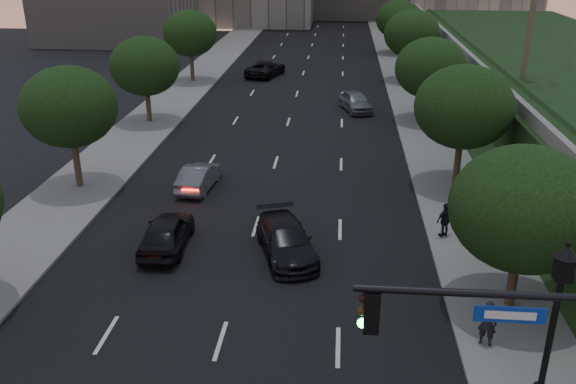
# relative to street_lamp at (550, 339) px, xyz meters

# --- Properties ---
(road_surface) EXTENTS (16.00, 140.00, 0.02)m
(road_surface) POSITION_rel_street_lamp_xyz_m (-9.69, 27.66, -2.62)
(road_surface) COLOR black
(road_surface) RESTS_ON ground
(sidewalk_right) EXTENTS (4.50, 140.00, 0.15)m
(sidewalk_right) POSITION_rel_street_lamp_xyz_m (0.56, 27.66, -2.56)
(sidewalk_right) COLOR slate
(sidewalk_right) RESTS_ON ground
(sidewalk_left) EXTENTS (4.50, 140.00, 0.15)m
(sidewalk_left) POSITION_rel_street_lamp_xyz_m (-19.94, 27.66, -2.56)
(sidewalk_left) COLOR slate
(sidewalk_left) RESTS_ON ground
(parapet_wall) EXTENTS (0.35, 90.00, 0.70)m
(parapet_wall) POSITION_rel_street_lamp_xyz_m (3.81, 25.66, 1.72)
(parapet_wall) COLOR slate
(parapet_wall) RESTS_ON embankment
(tree_right_a) EXTENTS (5.20, 5.20, 6.24)m
(tree_right_a) POSITION_rel_street_lamp_xyz_m (0.61, 5.66, 1.39)
(tree_right_a) COLOR #38281C
(tree_right_a) RESTS_ON ground
(tree_right_b) EXTENTS (5.20, 5.20, 6.74)m
(tree_right_b) POSITION_rel_street_lamp_xyz_m (0.61, 17.66, 1.88)
(tree_right_b) COLOR #38281C
(tree_right_b) RESTS_ON ground
(tree_right_c) EXTENTS (5.20, 5.20, 6.24)m
(tree_right_c) POSITION_rel_street_lamp_xyz_m (0.61, 30.66, 1.39)
(tree_right_c) COLOR #38281C
(tree_right_c) RESTS_ON ground
(tree_right_d) EXTENTS (5.20, 5.20, 6.74)m
(tree_right_d) POSITION_rel_street_lamp_xyz_m (0.61, 44.66, 1.88)
(tree_right_d) COLOR #38281C
(tree_right_d) RESTS_ON ground
(tree_right_e) EXTENTS (5.20, 5.20, 6.24)m
(tree_right_e) POSITION_rel_street_lamp_xyz_m (0.61, 59.66, 1.39)
(tree_right_e) COLOR #38281C
(tree_right_e) RESTS_ON ground
(tree_left_b) EXTENTS (5.00, 5.00, 6.71)m
(tree_left_b) POSITION_rel_street_lamp_xyz_m (-19.99, 15.66, 1.94)
(tree_left_b) COLOR #38281C
(tree_left_b) RESTS_ON ground
(tree_left_c) EXTENTS (5.00, 5.00, 6.34)m
(tree_left_c) POSITION_rel_street_lamp_xyz_m (-19.99, 28.66, 1.57)
(tree_left_c) COLOR #38281C
(tree_left_c) RESTS_ON ground
(tree_left_d) EXTENTS (5.00, 5.00, 6.71)m
(tree_left_d) POSITION_rel_street_lamp_xyz_m (-19.99, 42.66, 1.94)
(tree_left_d) COLOR #38281C
(tree_left_d) RESTS_ON ground
(street_lamp) EXTENTS (0.64, 0.64, 5.62)m
(street_lamp) POSITION_rel_street_lamp_xyz_m (0.00, 0.00, 0.00)
(street_lamp) COLOR black
(street_lamp) RESTS_ON ground
(sedan_near_left) EXTENTS (1.96, 4.58, 1.54)m
(sedan_near_left) POSITION_rel_street_lamp_xyz_m (-13.30, 9.14, -1.86)
(sedan_near_left) COLOR black
(sedan_near_left) RESTS_ON ground
(sedan_mid_left) EXTENTS (1.87, 4.29, 1.37)m
(sedan_mid_left) POSITION_rel_street_lamp_xyz_m (-13.42, 16.21, -1.95)
(sedan_mid_left) COLOR #58595F
(sedan_mid_left) RESTS_ON ground
(sedan_far_left) EXTENTS (4.03, 6.04, 1.54)m
(sedan_far_left) POSITION_rel_street_lamp_xyz_m (-13.35, 45.93, -1.87)
(sedan_far_left) COLOR black
(sedan_far_left) RESTS_ON ground
(sedan_near_right) EXTENTS (3.45, 5.36, 1.45)m
(sedan_near_right) POSITION_rel_street_lamp_xyz_m (-8.00, 8.97, -1.91)
(sedan_near_right) COLOR black
(sedan_near_right) RESTS_ON ground
(sedan_far_right) EXTENTS (3.02, 4.89, 1.55)m
(sedan_far_right) POSITION_rel_street_lamp_xyz_m (-4.64, 33.38, -1.86)
(sedan_far_right) COLOR slate
(sedan_far_right) RESTS_ON ground
(pedestrian_a) EXTENTS (0.71, 0.61, 1.66)m
(pedestrian_a) POSITION_rel_street_lamp_xyz_m (-0.80, 3.10, -1.66)
(pedestrian_a) COLOR black
(pedestrian_a) RESTS_ON sidewalk_right
(pedestrian_b) EXTENTS (0.94, 0.83, 1.64)m
(pedestrian_b) POSITION_rel_street_lamp_xyz_m (0.74, 9.14, -1.67)
(pedestrian_b) COLOR black
(pedestrian_b) RESTS_ON sidewalk_right
(pedestrian_c) EXTENTS (1.02, 0.84, 1.62)m
(pedestrian_c) POSITION_rel_street_lamp_xyz_m (-0.97, 11.12, -1.67)
(pedestrian_c) COLOR black
(pedestrian_c) RESTS_ON sidewalk_right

